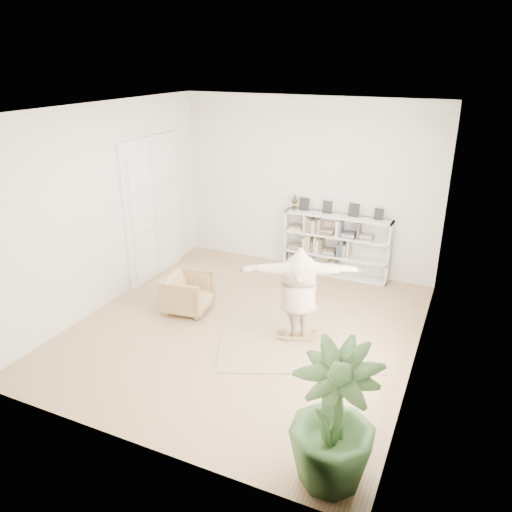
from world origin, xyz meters
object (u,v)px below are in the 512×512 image
at_px(armchair, 188,293).
at_px(houseplant, 333,417).
at_px(rocker_board, 297,335).
at_px(bookshelf, 336,246).
at_px(person, 299,290).

relative_size(armchair, houseplant, 0.47).
relative_size(rocker_board, houseplant, 0.31).
xyz_separation_m(bookshelf, armchair, (-1.95, -2.68, -0.28)).
bearing_deg(houseplant, armchair, 142.02).
height_order(rocker_board, person, person).
bearing_deg(rocker_board, houseplant, -86.20).
distance_m(rocker_board, person, 0.82).
bearing_deg(person, houseplant, 93.80).
bearing_deg(rocker_board, person, 144.53).
bearing_deg(bookshelf, rocker_board, -86.39).
distance_m(bookshelf, person, 2.79).
bearing_deg(armchair, bookshelf, -44.39).
bearing_deg(person, armchair, -25.71).
xyz_separation_m(rocker_board, person, (-0.00, 0.00, 0.82)).
xyz_separation_m(armchair, houseplant, (3.44, -2.69, 0.48)).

